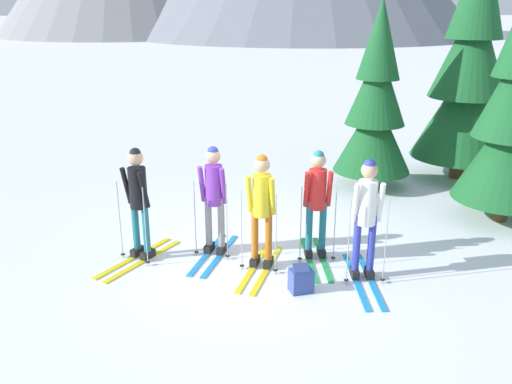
{
  "coord_description": "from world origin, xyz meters",
  "views": [
    {
      "loc": [
        -0.44,
        -7.81,
        3.91
      ],
      "look_at": [
        0.1,
        0.3,
        1.05
      ],
      "focal_mm": 37.48,
      "sensor_mm": 36.0,
      "label": 1
    }
  ],
  "objects_px": {
    "pine_tree_far": "(469,72)",
    "skier_in_yellow": "(262,204)",
    "skier_in_black": "(138,198)",
    "skier_in_white": "(366,212)",
    "pine_tree_mid": "(376,105)",
    "skier_in_red": "(317,200)",
    "skier_in_purple": "(214,195)",
    "backpack_on_snow_front": "(301,279)"
  },
  "relations": [
    {
      "from": "skier_in_white",
      "to": "skier_in_yellow",
      "type": "bearing_deg",
      "value": 162.32
    },
    {
      "from": "pine_tree_far",
      "to": "skier_in_black",
      "type": "bearing_deg",
      "value": -150.89
    },
    {
      "from": "skier_in_white",
      "to": "skier_in_black",
      "type": "bearing_deg",
      "value": 165.21
    },
    {
      "from": "skier_in_purple",
      "to": "skier_in_yellow",
      "type": "xyz_separation_m",
      "value": [
        0.73,
        -0.52,
        0.02
      ]
    },
    {
      "from": "skier_in_red",
      "to": "pine_tree_far",
      "type": "relative_size",
      "value": 0.33
    },
    {
      "from": "skier_in_white",
      "to": "skier_in_red",
      "type": "bearing_deg",
      "value": 128.68
    },
    {
      "from": "skier_in_yellow",
      "to": "skier_in_red",
      "type": "height_order",
      "value": "skier_in_yellow"
    },
    {
      "from": "skier_in_yellow",
      "to": "pine_tree_far",
      "type": "distance_m",
      "value": 6.72
    },
    {
      "from": "skier_in_black",
      "to": "skier_in_purple",
      "type": "relative_size",
      "value": 1.01
    },
    {
      "from": "skier_in_purple",
      "to": "skier_in_yellow",
      "type": "height_order",
      "value": "skier_in_yellow"
    },
    {
      "from": "pine_tree_far",
      "to": "backpack_on_snow_front",
      "type": "relative_size",
      "value": 14.23
    },
    {
      "from": "skier_in_black",
      "to": "backpack_on_snow_front",
      "type": "bearing_deg",
      "value": -27.15
    },
    {
      "from": "skier_in_red",
      "to": "pine_tree_far",
      "type": "distance_m",
      "value": 5.92
    },
    {
      "from": "skier_in_purple",
      "to": "pine_tree_far",
      "type": "bearing_deg",
      "value": 33.28
    },
    {
      "from": "skier_in_purple",
      "to": "skier_in_white",
      "type": "xyz_separation_m",
      "value": [
        2.22,
        -0.99,
        0.05
      ]
    },
    {
      "from": "skier_in_purple",
      "to": "pine_tree_mid",
      "type": "relative_size",
      "value": 0.45
    },
    {
      "from": "skier_in_white",
      "to": "backpack_on_snow_front",
      "type": "bearing_deg",
      "value": -160.68
    },
    {
      "from": "pine_tree_far",
      "to": "backpack_on_snow_front",
      "type": "xyz_separation_m",
      "value": [
        -4.49,
        -5.09,
        -2.29
      ]
    },
    {
      "from": "skier_in_black",
      "to": "backpack_on_snow_front",
      "type": "distance_m",
      "value": 2.85
    },
    {
      "from": "pine_tree_far",
      "to": "skier_in_yellow",
      "type": "bearing_deg",
      "value": -139.4
    },
    {
      "from": "pine_tree_mid",
      "to": "pine_tree_far",
      "type": "distance_m",
      "value": 2.39
    },
    {
      "from": "skier_in_black",
      "to": "skier_in_white",
      "type": "relative_size",
      "value": 0.99
    },
    {
      "from": "skier_in_purple",
      "to": "skier_in_red",
      "type": "bearing_deg",
      "value": -8.88
    },
    {
      "from": "pine_tree_mid",
      "to": "skier_in_black",
      "type": "bearing_deg",
      "value": -144.87
    },
    {
      "from": "skier_in_white",
      "to": "pine_tree_mid",
      "type": "xyz_separation_m",
      "value": [
        1.26,
        4.18,
        0.8
      ]
    },
    {
      "from": "skier_in_black",
      "to": "skier_in_yellow",
      "type": "xyz_separation_m",
      "value": [
        1.92,
        -0.43,
        0.01
      ]
    },
    {
      "from": "backpack_on_snow_front",
      "to": "pine_tree_far",
      "type": "bearing_deg",
      "value": 48.61
    },
    {
      "from": "skier_in_purple",
      "to": "pine_tree_far",
      "type": "relative_size",
      "value": 0.34
    },
    {
      "from": "skier_in_black",
      "to": "skier_in_purple",
      "type": "xyz_separation_m",
      "value": [
        1.19,
        0.09,
        -0.01
      ]
    },
    {
      "from": "skier_in_white",
      "to": "pine_tree_far",
      "type": "distance_m",
      "value": 6.06
    },
    {
      "from": "skier_in_black",
      "to": "skier_in_white",
      "type": "bearing_deg",
      "value": -14.79
    },
    {
      "from": "skier_in_purple",
      "to": "pine_tree_mid",
      "type": "xyz_separation_m",
      "value": [
        3.48,
        3.19,
        0.85
      ]
    },
    {
      "from": "skier_in_yellow",
      "to": "pine_tree_mid",
      "type": "distance_m",
      "value": 4.68
    },
    {
      "from": "skier_in_purple",
      "to": "skier_in_red",
      "type": "height_order",
      "value": "skier_in_purple"
    },
    {
      "from": "pine_tree_mid",
      "to": "skier_in_white",
      "type": "bearing_deg",
      "value": -106.76
    },
    {
      "from": "skier_in_black",
      "to": "skier_in_red",
      "type": "distance_m",
      "value": 2.82
    },
    {
      "from": "skier_in_red",
      "to": "skier_in_white",
      "type": "bearing_deg",
      "value": -51.32
    },
    {
      "from": "pine_tree_mid",
      "to": "skier_in_red",
      "type": "bearing_deg",
      "value": -118.22
    },
    {
      "from": "pine_tree_far",
      "to": "skier_in_white",
      "type": "bearing_deg",
      "value": -126.44
    },
    {
      "from": "skier_in_black",
      "to": "pine_tree_mid",
      "type": "relative_size",
      "value": 0.45
    },
    {
      "from": "skier_in_yellow",
      "to": "skier_in_white",
      "type": "bearing_deg",
      "value": -17.68
    },
    {
      "from": "pine_tree_mid",
      "to": "skier_in_purple",
      "type": "bearing_deg",
      "value": -137.46
    }
  ]
}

